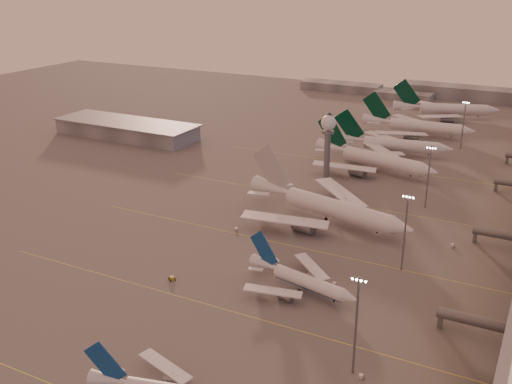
% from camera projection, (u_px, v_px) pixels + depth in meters
% --- Properties ---
extents(ground, '(700.00, 700.00, 0.00)m').
position_uv_depth(ground, '(149.00, 310.00, 162.78)').
color(ground, '#504E4E').
rests_on(ground, ground).
extents(taxiway_markings, '(180.00, 185.25, 0.02)m').
position_uv_depth(taxiway_markings, '(327.00, 252.00, 196.40)').
color(taxiway_markings, '#E2CD4F').
rests_on(taxiway_markings, ground).
extents(hangar, '(82.00, 27.00, 8.50)m').
position_uv_depth(hangar, '(127.00, 129.00, 329.34)').
color(hangar, slate).
rests_on(hangar, ground).
extents(radar_tower, '(6.40, 6.40, 31.10)m').
position_uv_depth(radar_tower, '(328.00, 135.00, 253.02)').
color(radar_tower, slate).
rests_on(radar_tower, ground).
extents(mast_a, '(3.60, 0.56, 25.00)m').
position_uv_depth(mast_a, '(356.00, 321.00, 132.97)').
color(mast_a, slate).
rests_on(mast_a, ground).
extents(mast_b, '(3.60, 0.56, 25.00)m').
position_uv_depth(mast_b, '(405.00, 229.00, 179.98)').
color(mast_b, slate).
rests_on(mast_b, ground).
extents(mast_c, '(3.60, 0.56, 25.00)m').
position_uv_depth(mast_c, '(429.00, 174.00, 227.86)').
color(mast_c, slate).
rests_on(mast_c, ground).
extents(mast_d, '(3.60, 0.56, 25.00)m').
position_uv_depth(mast_d, '(463.00, 123.00, 303.53)').
color(mast_d, slate).
rests_on(mast_d, ground).
extents(distant_horizon, '(165.00, 37.50, 9.00)m').
position_uv_depth(distant_horizon, '(426.00, 92.00, 430.57)').
color(distant_horizon, slate).
rests_on(distant_horizon, ground).
extents(narrowbody_mid, '(37.03, 29.24, 14.65)m').
position_uv_depth(narrowbody_mid, '(301.00, 282.00, 171.70)').
color(narrowbody_mid, silver).
rests_on(narrowbody_mid, ground).
extents(widebody_white, '(68.69, 54.43, 24.54)m').
position_uv_depth(widebody_white, '(328.00, 211.00, 218.47)').
color(widebody_white, silver).
rests_on(widebody_white, ground).
extents(greentail_a, '(62.24, 49.63, 23.08)m').
position_uv_depth(greentail_a, '(374.00, 162.00, 274.13)').
color(greentail_a, silver).
rests_on(greentail_a, ground).
extents(greentail_b, '(58.98, 47.37, 21.47)m').
position_uv_depth(greentail_b, '(393.00, 147.00, 297.85)').
color(greentail_b, silver).
rests_on(greentail_b, ground).
extents(greentail_c, '(62.45, 50.40, 22.67)m').
position_uv_depth(greentail_c, '(417.00, 128.00, 331.42)').
color(greentail_c, silver).
rests_on(greentail_c, ground).
extents(greentail_d, '(62.95, 50.04, 23.66)m').
position_uv_depth(greentail_d, '(446.00, 111.00, 370.38)').
color(greentail_d, silver).
rests_on(greentail_d, ground).
extents(gsv_catering_a, '(4.83, 2.56, 3.83)m').
position_uv_depth(gsv_catering_a, '(362.00, 371.00, 135.19)').
color(gsv_catering_a, silver).
rests_on(gsv_catering_a, ground).
extents(gsv_tug_mid, '(4.49, 4.20, 1.11)m').
position_uv_depth(gsv_tug_mid, '(172.00, 278.00, 178.37)').
color(gsv_tug_mid, gold).
rests_on(gsv_tug_mid, ground).
extents(gsv_truck_b, '(5.47, 2.69, 2.12)m').
position_uv_depth(gsv_truck_b, '(336.00, 283.00, 174.99)').
color(gsv_truck_b, silver).
rests_on(gsv_truck_b, ground).
extents(gsv_truck_c, '(5.17, 4.00, 2.00)m').
position_uv_depth(gsv_truck_c, '(237.00, 228.00, 212.18)').
color(gsv_truck_c, silver).
rests_on(gsv_truck_c, ground).
extents(gsv_catering_b, '(5.69, 3.32, 4.38)m').
position_uv_depth(gsv_catering_b, '(453.00, 241.00, 198.86)').
color(gsv_catering_b, silver).
rests_on(gsv_catering_b, ground).
extents(gsv_tug_far, '(3.72, 4.06, 1.00)m').
position_uv_depth(gsv_tug_far, '(323.00, 200.00, 239.14)').
color(gsv_tug_far, silver).
rests_on(gsv_tug_far, ground).
extents(gsv_truck_d, '(3.88, 5.74, 2.18)m').
position_uv_depth(gsv_truck_d, '(278.00, 165.00, 279.36)').
color(gsv_truck_d, silver).
rests_on(gsv_truck_d, ground).
extents(gsv_tug_hangar, '(3.47, 2.30, 0.94)m').
position_uv_depth(gsv_tug_hangar, '(422.00, 170.00, 274.44)').
color(gsv_tug_hangar, gold).
rests_on(gsv_tug_hangar, ground).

